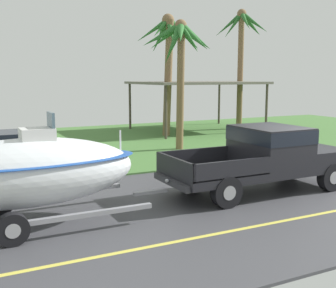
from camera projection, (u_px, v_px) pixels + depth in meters
ground at (172, 148)px, 19.67m from camera, size 36.00×22.00×0.11m
pickup_truck_towing at (269, 155)px, 12.12m from camera, size 5.63×2.05×1.82m
boat_on_trailer at (27, 172)px, 9.17m from camera, size 5.99×2.34×2.45m
carport_awning at (197, 84)px, 25.17m from camera, size 6.97×5.41×2.93m
palm_tree_near_left at (180, 48)px, 18.27m from camera, size 3.09×3.33×5.60m
palm_tree_near_right at (242, 40)px, 25.59m from camera, size 2.88×3.21×7.17m
palm_tree_mid at (169, 48)px, 22.38m from camera, size 2.97×2.70×6.44m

